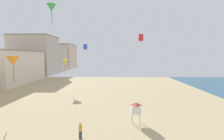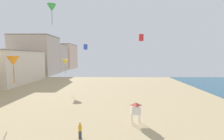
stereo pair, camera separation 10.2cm
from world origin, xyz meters
TOP-DOWN VIEW (x-y plane):
  - boardwalk_hotel_mid at (-31.14, 45.54)m, footprint 18.34×21.83m
  - boardwalk_hotel_far at (-31.14, 67.70)m, footprint 16.77×15.24m
  - boardwalk_hotel_distant at (-31.14, 84.59)m, footprint 14.89×12.74m
  - boardwalk_hotel_furthest at (-31.14, 104.43)m, footprint 15.27×20.06m
  - kite_flyer at (0.45, 12.00)m, footprint 0.34×0.34m
  - lifeguard_stand at (6.38, 15.93)m, footprint 1.10×1.10m
  - kite_green_delta at (-6.84, 24.60)m, footprint 1.48×1.48m
  - kite_yellow_delta at (-8.49, 36.47)m, footprint 1.60×1.60m
  - kite_blue_box at (-1.61, 26.75)m, footprint 0.62×0.62m
  - kite_orange_delta_2 at (-10.98, 20.04)m, footprint 1.76×1.76m
  - kite_red_box at (10.04, 36.60)m, footprint 1.02×1.02m

SIDE VIEW (x-z plane):
  - kite_flyer at x=0.45m, z-range 0.10..1.74m
  - lifeguard_stand at x=6.38m, z-range 0.56..3.11m
  - boardwalk_hotel_mid at x=-31.14m, z-range 0.01..9.89m
  - kite_yellow_delta at x=-8.49m, z-range 4.91..8.54m
  - boardwalk_hotel_distant at x=-31.14m, z-range 0.01..14.50m
  - kite_orange_delta_2 at x=-10.98m, z-range 5.43..9.43m
  - boardwalk_hotel_furthest at x=-31.14m, z-range 0.01..15.86m
  - boardwalk_hotel_far at x=-31.14m, z-range 0.01..16.89m
  - kite_blue_box at x=-1.61m, z-range 9.33..10.30m
  - kite_red_box at x=10.04m, z-range 11.79..13.40m
  - kite_green_delta at x=-6.84m, z-range 14.55..17.91m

